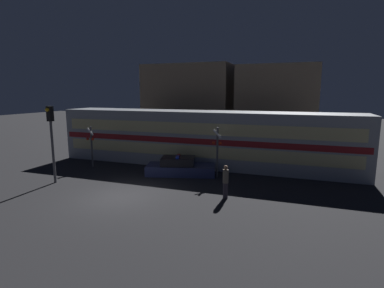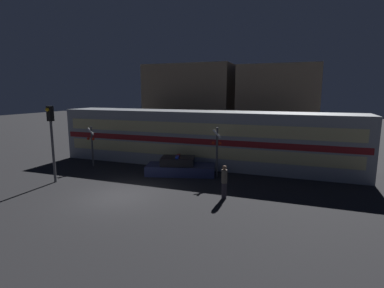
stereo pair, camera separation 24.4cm
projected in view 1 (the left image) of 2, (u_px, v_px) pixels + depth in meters
name	position (u px, v px, depth m)	size (l,w,h in m)	color
ground_plane	(119.00, 197.00, 15.89)	(120.00, 120.00, 0.00)	black
train	(202.00, 138.00, 22.76)	(22.74, 3.15, 4.11)	#999EA5
police_car	(180.00, 167.00, 20.24)	(4.89, 2.96, 1.32)	navy
pedestrian	(226.00, 182.00, 15.53)	(0.30, 0.30, 1.79)	#2D2833
crossing_signal_near	(217.00, 150.00, 19.30)	(0.65, 0.29, 3.28)	#4C4C51
crossing_signal_far	(91.00, 144.00, 22.20)	(0.65, 0.29, 3.01)	#4C4C51
traffic_light_corner	(51.00, 133.00, 17.95)	(0.30, 0.46, 4.69)	#4C4C51
building_left	(192.00, 105.00, 32.82)	(9.05, 6.82, 8.33)	brown
building_center	(277.00, 108.00, 28.95)	(7.31, 5.24, 8.01)	brown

